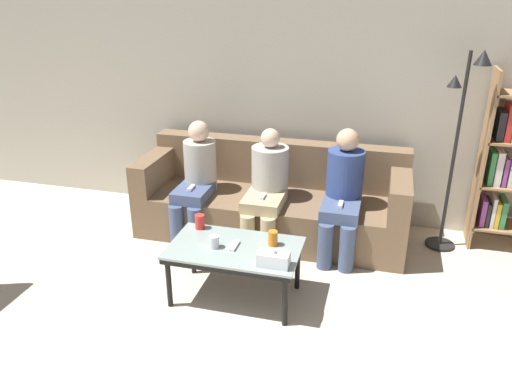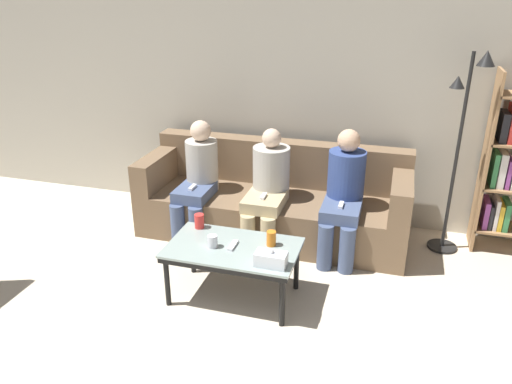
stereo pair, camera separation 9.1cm
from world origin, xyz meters
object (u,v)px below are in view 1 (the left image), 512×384
Objects in this scene: game_remote at (235,246)px; seated_person_mid_right at (343,191)px; standing_lamp at (460,132)px; cup_far_center at (200,222)px; seated_person_mid_left at (267,185)px; cup_near_left at (214,242)px; cup_near_right at (273,238)px; couch at (272,202)px; coffee_table at (235,252)px; seated_person_left_end at (197,178)px; tissue_box at (274,259)px.

game_remote is 0.14× the size of seated_person_mid_right.
standing_lamp is 1.59× the size of seated_person_mid_right.
seated_person_mid_right is (1.05, 0.71, 0.09)m from cup_far_center.
seated_person_mid_right is (0.67, 0.00, 0.02)m from seated_person_mid_left.
seated_person_mid_left is (0.16, 0.97, 0.08)m from cup_near_left.
cup_near_right is 0.11× the size of seated_person_mid_left.
coffee_table is (-0.02, -1.14, 0.08)m from couch.
cup_far_center is at bearing -67.08° from seated_person_left_end.
couch is at bearing 89.01° from game_remote.
tissue_box is 0.20× the size of seated_person_mid_right.
tissue_box is at bearing -76.47° from couch.
cup_far_center is at bearing -151.79° from standing_lamp.
cup_far_center is (-0.62, 0.12, 0.00)m from cup_near_right.
seated_person_left_end reaches higher than cup_far_center.
cup_near_left is at bearing -130.51° from seated_person_mid_right.
couch is 1.76m from standing_lamp.
standing_lamp is at bearing 38.34° from coffee_table.
game_remote is (-0.34, 0.18, -0.04)m from tissue_box.
seated_person_left_end is (-0.65, 0.92, 0.18)m from coffee_table.
cup_near_left is at bearing -160.17° from cup_near_right.
seated_person_mid_right reaches higher than game_remote.
cup_near_left is 0.50m from tissue_box.
couch is 1.15m from coffee_table.
cup_far_center is 0.80m from tissue_box.
seated_person_mid_left is (-0.25, 0.83, 0.07)m from cup_near_right.
seated_person_mid_right is at bearing 0.24° from seated_person_left_end.
standing_lamp is at bearing 41.17° from cup_near_right.
seated_person_mid_left is at bearing 88.78° from game_remote.
seated_person_mid_left is (0.37, 0.71, 0.07)m from cup_far_center.
seated_person_mid_left is at bearing 62.17° from cup_far_center.
game_remote is (-0.02, -1.14, 0.14)m from couch.
seated_person_left_end is (-0.51, 0.97, 0.09)m from cup_near_left.
coffee_table is 0.18m from cup_near_left.
couch is at bearing 89.01° from coffee_table.
cup_far_center is 0.07× the size of standing_lamp.
tissue_box is 0.13× the size of standing_lamp.
coffee_table is at bearing -141.66° from standing_lamp.
coffee_table is 1.18m from seated_person_mid_right.
coffee_table is 0.90× the size of seated_person_left_end.
coffee_table is at bearing -126.70° from seated_person_mid_right.
seated_person_mid_left is at bearing -179.68° from seated_person_mid_right.
tissue_box is 2.01m from standing_lamp.
seated_person_left_end is (-0.67, -0.22, 0.26)m from couch.
cup_near_right is at bearing -117.17° from seated_person_mid_right.
standing_lamp is at bearing 12.14° from seated_person_mid_left.
cup_near_left is at bearing -51.29° from cup_far_center.
seated_person_left_end is at bearing 131.92° from tissue_box.
seated_person_mid_left is (0.67, 0.00, -0.00)m from seated_person_left_end.
seated_person_mid_right is (0.69, 0.93, 0.14)m from game_remote.
seated_person_mid_right is at bearing 0.32° from seated_person_mid_left.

